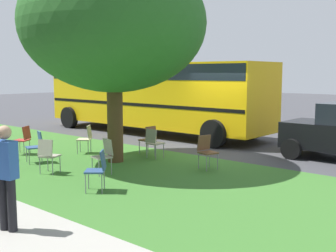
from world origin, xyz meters
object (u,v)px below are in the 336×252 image
chair_5 (36,144)px  chair_6 (86,137)px  chair_4 (206,149)px  chair_7 (149,138)px  school_bus (152,91)px  chair_1 (104,154)px  street_tree (114,24)px  chair_9 (24,138)px  chair_3 (98,167)px  pedestrian_0 (6,174)px  chair_8 (153,141)px  chair_2 (48,153)px

chair_5 → chair_6: bearing=-88.6°
chair_4 → chair_7: same height
school_bus → chair_1: bearing=123.6°
chair_5 → chair_4: bearing=-148.6°
street_tree → chair_7: (0.03, -1.40, -3.31)m
street_tree → chair_9: (2.94, 1.13, -3.31)m
chair_3 → chair_6: same height
chair_5 → school_bus: bearing=-76.3°
chair_1 → chair_4: (-1.58, -2.13, 0.00)m
street_tree → chair_7: 3.59m
pedestrian_0 → street_tree: bearing=-60.6°
chair_8 → pedestrian_0: bearing=110.4°
street_tree → chair_7: bearing=-88.9°
street_tree → chair_3: bearing=130.9°
chair_6 → chair_7: 1.97m
street_tree → school_bus: 6.17m
chair_8 → chair_9: same height
chair_2 → chair_7: bearing=-92.3°
chair_4 → chair_3: bearing=81.2°
chair_7 → school_bus: 4.84m
chair_5 → pedestrian_0: (-4.21, 3.14, 0.41)m
chair_2 → chair_4: bearing=-131.2°
street_tree → school_bus: (3.14, -4.89, -2.07)m
chair_8 → chair_2: bearing=77.7°
chair_1 → chair_7: (0.92, -2.59, 0.00)m
chair_7 → chair_5: bearing=62.2°
chair_1 → chair_6: same height
chair_7 → pedestrian_0: pedestrian_0 is taller
street_tree → chair_5: 3.97m
chair_2 → chair_3: size_ratio=1.00×
chair_7 → chair_8: bearing=145.5°
chair_1 → pedestrian_0: (-1.73, 3.49, 0.41)m
chair_7 → chair_9: same height
chair_6 → chair_8: 2.27m
chair_3 → chair_8: 3.62m
chair_4 → chair_5: (4.05, 2.47, 0.00)m
chair_1 → pedestrian_0: bearing=116.4°
chair_5 → chair_9: same height
chair_1 → chair_9: size_ratio=1.00×
chair_7 → chair_1: bearing=109.6°
street_tree → pedestrian_0: bearing=119.4°
chair_2 → chair_4: 4.02m
chair_7 → chair_9: size_ratio=1.00×
chair_2 → chair_7: 3.49m
chair_4 → chair_7: (2.51, -0.46, 0.00)m
chair_4 → chair_9: size_ratio=1.00×
chair_4 → pedestrian_0: 5.63m
street_tree → chair_4: (-2.48, -0.94, -3.31)m
chair_1 → chair_3: same height
chair_1 → chair_2: size_ratio=1.00×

